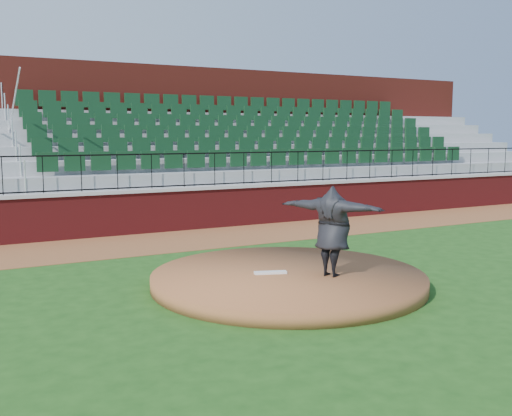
{
  "coord_description": "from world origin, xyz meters",
  "views": [
    {
      "loc": [
        -5.97,
        -9.62,
        2.88
      ],
      "look_at": [
        0.0,
        1.5,
        1.3
      ],
      "focal_mm": 41.55,
      "sensor_mm": 36.0,
      "label": 1
    }
  ],
  "objects": [
    {
      "name": "seating_stands",
      "position": [
        0.0,
        9.72,
        2.3
      ],
      "size": [
        34.0,
        5.1,
        4.6
      ],
      "primitive_type": null,
      "color": "gray",
      "rests_on": "ground"
    },
    {
      "name": "warning_track",
      "position": [
        0.0,
        5.4,
        0.01
      ],
      "size": [
        34.0,
        3.2,
        0.01
      ],
      "primitive_type": "cube",
      "color": "brown",
      "rests_on": "ground"
    },
    {
      "name": "ground",
      "position": [
        0.0,
        0.0,
        0.0
      ],
      "size": [
        90.0,
        90.0,
        0.0
      ],
      "primitive_type": "plane",
      "color": "#1B4614",
      "rests_on": "ground"
    },
    {
      "name": "field_wall",
      "position": [
        0.0,
        7.0,
        0.6
      ],
      "size": [
        34.0,
        0.35,
        1.2
      ],
      "primitive_type": "cube",
      "color": "maroon",
      "rests_on": "ground"
    },
    {
      "name": "wall_railing",
      "position": [
        0.0,
        7.0,
        1.8
      ],
      "size": [
        34.0,
        0.05,
        1.0
      ],
      "primitive_type": null,
      "color": "black",
      "rests_on": "wall_cap"
    },
    {
      "name": "pitching_rubber",
      "position": [
        -0.53,
        -0.07,
        0.27
      ],
      "size": [
        0.63,
        0.35,
        0.04
      ],
      "primitive_type": "cube",
      "rotation": [
        0.0,
        0.0,
        -0.34
      ],
      "color": "white",
      "rests_on": "pitchers_mound"
    },
    {
      "name": "concourse_wall",
      "position": [
        0.0,
        12.52,
        2.75
      ],
      "size": [
        34.0,
        0.5,
        5.5
      ],
      "primitive_type": "cube",
      "color": "maroon",
      "rests_on": "ground"
    },
    {
      "name": "pitchers_mound",
      "position": [
        -0.2,
        -0.17,
        0.12
      ],
      "size": [
        5.21,
        5.21,
        0.25
      ],
      "primitive_type": "cylinder",
      "color": "brown",
      "rests_on": "ground"
    },
    {
      "name": "pitcher",
      "position": [
        0.39,
        -0.76,
        1.09
      ],
      "size": [
        1.47,
        2.09,
        1.68
      ],
      "primitive_type": "imported",
      "rotation": [
        0.0,
        0.0,
        2.06
      ],
      "color": "black",
      "rests_on": "pitchers_mound"
    },
    {
      "name": "wall_cap",
      "position": [
        0.0,
        7.0,
        1.25
      ],
      "size": [
        34.0,
        0.45,
        0.1
      ],
      "primitive_type": "cube",
      "color": "#B7B7B7",
      "rests_on": "field_wall"
    }
  ]
}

